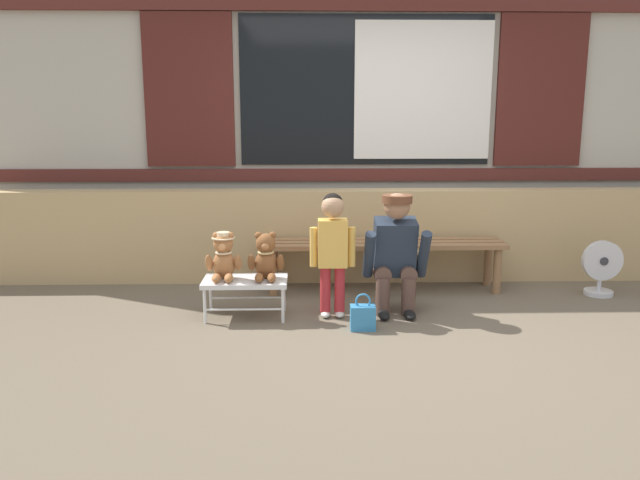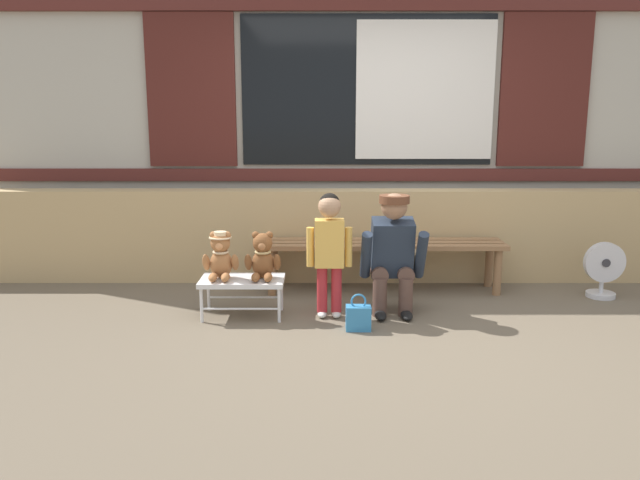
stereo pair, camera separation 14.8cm
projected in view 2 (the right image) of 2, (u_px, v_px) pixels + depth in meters
ground_plane at (385, 331)px, 4.52m from camera, size 60.00×60.00×0.00m
brick_low_wall at (371, 235)px, 5.83m from camera, size 8.13×0.25×0.85m
shop_facade at (370, 86)px, 6.07m from camera, size 8.30×0.26×3.60m
wooden_bench_long at (386, 249)px, 5.49m from camera, size 2.10×0.40×0.44m
small_display_bench at (245, 283)px, 4.81m from camera, size 0.64×0.36×0.30m
teddy_bear_with_hat at (223, 256)px, 4.77m from camera, size 0.28×0.27×0.36m
teddy_bear_plain at (265, 258)px, 4.77m from camera, size 0.28×0.26×0.36m
child_standing at (332, 241)px, 4.73m from camera, size 0.35×0.18×0.96m
adult_crouching at (396, 253)px, 4.85m from camera, size 0.50×0.49×0.95m
handbag_on_ground at (360, 317)px, 4.53m from camera, size 0.18×0.11×0.27m
floor_fan at (606, 270)px, 5.29m from camera, size 0.34×0.24×0.48m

